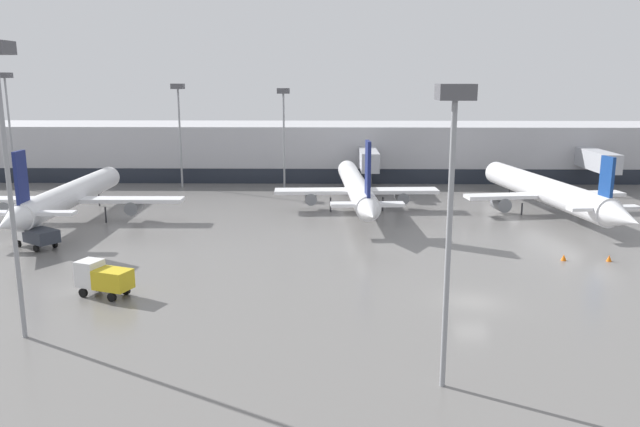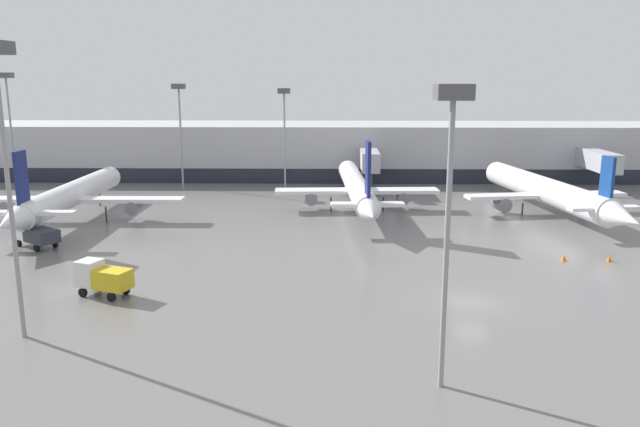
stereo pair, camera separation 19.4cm
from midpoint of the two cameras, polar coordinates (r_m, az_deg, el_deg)
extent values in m
plane|color=slate|center=(49.03, 13.83, -7.87)|extent=(320.00, 320.00, 0.00)
cube|color=#B2B2B7|center=(108.10, 6.91, 5.76)|extent=(160.00, 16.00, 9.00)
cube|color=#1E232D|center=(100.60, 7.30, 3.37)|extent=(156.80, 0.10, 2.40)
cube|color=#A8AAB2|center=(94.53, 4.59, 4.95)|extent=(2.60, 10.57, 2.80)
cylinder|color=#3F4247|center=(90.35, 4.72, 2.68)|extent=(0.44, 0.44, 3.20)
cube|color=#A8AAB2|center=(102.12, 24.16, 4.46)|extent=(2.60, 11.14, 2.80)
cylinder|color=#3F4247|center=(98.01, 25.12, 2.31)|extent=(0.44, 0.44, 3.20)
cylinder|color=white|center=(79.41, -21.59, 1.68)|extent=(3.17, 26.12, 2.85)
cone|color=white|center=(92.92, -18.26, 3.35)|extent=(2.74, 3.16, 2.70)
cone|color=white|center=(65.88, -26.45, -0.77)|extent=(2.61, 4.30, 2.56)
cube|color=white|center=(78.92, -21.73, 1.19)|extent=(26.45, 2.73, 0.44)
cube|color=white|center=(68.60, -25.29, 0.05)|extent=(10.06, 1.47, 0.35)
cube|color=navy|center=(68.04, -25.55, 2.84)|extent=(0.39, 2.17, 5.63)
cylinder|color=slate|center=(82.15, -26.46, 0.57)|extent=(1.60, 2.66, 1.57)
cylinder|color=slate|center=(76.59, -16.55, 0.59)|extent=(1.60, 2.66, 1.57)
cylinder|color=#2D2D33|center=(87.58, -19.43, 1.28)|extent=(0.20, 0.20, 1.89)
cylinder|color=#2D2D33|center=(80.34, -24.60, -0.08)|extent=(0.20, 0.20, 1.89)
cylinder|color=#2D2D33|center=(77.13, -18.90, -0.10)|extent=(0.20, 0.20, 1.89)
cylinder|color=white|center=(83.35, 19.79, 2.10)|extent=(7.57, 29.16, 3.16)
cone|color=white|center=(97.87, 15.48, 3.79)|extent=(3.50, 3.90, 3.00)
cone|color=white|center=(69.09, 26.13, -0.42)|extent=(3.54, 5.12, 2.85)
cube|color=white|center=(82.82, 19.99, 1.58)|extent=(20.59, 5.47, 0.44)
cube|color=white|center=(71.92, 24.62, 0.44)|extent=(7.89, 2.50, 0.35)
cube|color=navy|center=(71.42, 24.84, 2.83)|extent=(0.68, 2.16, 4.83)
cylinder|color=slate|center=(80.52, 16.31, 0.84)|extent=(2.12, 2.84, 1.74)
cylinder|color=slate|center=(85.78, 23.34, 1.01)|extent=(2.12, 2.84, 1.74)
cylinder|color=#2D2D33|center=(92.05, 17.04, 1.82)|extent=(0.20, 0.20, 1.49)
cylinder|color=#2D2D33|center=(81.01, 18.09, 0.38)|extent=(0.20, 0.20, 1.49)
cylinder|color=#2D2D33|center=(84.04, 22.12, 0.49)|extent=(0.20, 0.20, 1.49)
cylinder|color=white|center=(80.34, 3.41, 2.55)|extent=(4.28, 29.39, 2.73)
cone|color=white|center=(96.24, 2.54, 4.17)|extent=(2.75, 3.14, 2.60)
cone|color=white|center=(64.04, 4.74, 0.03)|extent=(2.67, 4.22, 2.46)
cube|color=white|center=(79.72, 3.45, 2.07)|extent=(20.96, 4.00, 0.44)
cube|color=white|center=(67.12, 4.44, 0.84)|extent=(7.99, 2.04, 0.35)
cube|color=navy|center=(66.49, 4.49, 3.95)|extent=(0.50, 2.63, 6.28)
cylinder|color=slate|center=(79.55, -0.75, 1.47)|extent=(1.67, 3.27, 1.50)
cylinder|color=slate|center=(80.61, 7.57, 1.50)|extent=(1.67, 3.27, 1.50)
cylinder|color=#2D2D33|center=(90.05, 2.85, 2.23)|extent=(0.20, 0.20, 1.82)
cylinder|color=#2D2D33|center=(79.07, 1.07, 0.83)|extent=(0.20, 0.20, 1.82)
cylinder|color=#2D2D33|center=(79.68, 5.87, 0.86)|extent=(0.20, 0.20, 1.82)
cube|color=gold|center=(50.75, -18.34, -5.71)|extent=(3.17, 2.65, 1.51)
cube|color=silver|center=(52.06, -20.22, -5.10)|extent=(2.16, 2.21, 2.03)
cylinder|color=black|center=(51.93, -20.76, -6.77)|extent=(0.74, 0.48, 0.70)
cylinder|color=black|center=(53.09, -19.57, -6.27)|extent=(0.74, 0.48, 0.70)
cylinder|color=black|center=(50.20, -18.43, -7.25)|extent=(0.74, 0.48, 0.70)
cylinder|color=black|center=(51.40, -17.26, -6.71)|extent=(0.74, 0.48, 0.70)
cube|color=#2D333D|center=(67.55, -24.01, -1.86)|extent=(3.89, 3.64, 1.25)
cube|color=silver|center=(69.68, -25.12, -1.17)|extent=(2.81, 2.83, 2.17)
cylinder|color=black|center=(69.62, -25.75, -2.46)|extent=(0.72, 0.61, 0.70)
cylinder|color=black|center=(70.52, -24.35, -2.15)|extent=(0.72, 0.61, 0.70)
cylinder|color=black|center=(66.83, -24.42, -2.91)|extent=(0.72, 0.61, 0.70)
cylinder|color=black|center=(67.77, -22.98, -2.58)|extent=(0.72, 0.61, 0.70)
cone|color=orange|center=(62.23, 21.48, -3.78)|extent=(0.52, 0.52, 0.59)
cone|color=orange|center=(63.61, 25.01, -3.75)|extent=(0.49, 0.49, 0.59)
cylinder|color=gray|center=(95.22, -3.20, 6.58)|extent=(0.30, 0.30, 14.34)
cube|color=#4C4C51|center=(94.78, -3.25, 11.14)|extent=(1.80, 1.80, 0.80)
cylinder|color=gray|center=(43.46, -26.36, 0.91)|extent=(0.30, 0.30, 17.95)
cylinder|color=gray|center=(105.90, -26.32, 6.53)|extent=(0.30, 0.30, 16.61)
cube|color=#4C4C51|center=(105.58, -26.77, 11.22)|extent=(1.80, 1.80, 0.80)
cylinder|color=gray|center=(33.39, 11.65, -3.31)|extent=(0.30, 0.30, 15.50)
cube|color=#4C4C51|center=(32.21, 12.28, 10.80)|extent=(1.80, 1.80, 0.80)
cylinder|color=gray|center=(98.51, -12.54, 6.68)|extent=(0.30, 0.30, 14.99)
cube|color=#4C4C51|center=(98.10, -12.76, 11.28)|extent=(1.80, 1.80, 0.80)
camera|label=1|loc=(0.10, -89.91, 0.02)|focal=35.00mm
camera|label=2|loc=(0.10, 90.09, -0.02)|focal=35.00mm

